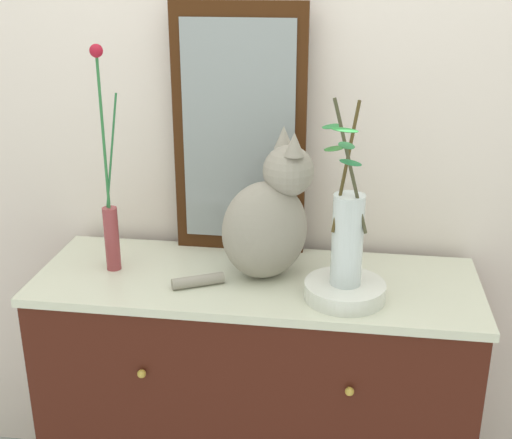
% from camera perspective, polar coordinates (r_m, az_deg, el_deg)
% --- Properties ---
extents(wall_back, '(4.40, 0.08, 2.60)m').
position_cam_1_polar(wall_back, '(2.10, 1.20, 8.68)').
color(wall_back, silver).
rests_on(wall_back, ground_plane).
extents(sideboard, '(1.28, 0.47, 0.90)m').
position_cam_1_polar(sideboard, '(2.18, -0.00, -15.55)').
color(sideboard, '#3F170E').
rests_on(sideboard, ground_plane).
extents(mirror_leaning, '(0.40, 0.03, 0.75)m').
position_cam_1_polar(mirror_leaning, '(2.03, -1.43, 7.39)').
color(mirror_leaning, '#3B1D0A').
rests_on(mirror_leaning, sideboard).
extents(cat_sitting, '(0.40, 0.27, 0.43)m').
position_cam_1_polar(cat_sitting, '(1.89, 1.12, 0.16)').
color(cat_sitting, gray).
rests_on(cat_sitting, sideboard).
extents(vase_slim_green, '(0.07, 0.04, 0.65)m').
position_cam_1_polar(vase_slim_green, '(1.98, -12.31, 0.55)').
color(vase_slim_green, '#90373C').
rests_on(vase_slim_green, sideboard).
extents(bowl_porcelain, '(0.22, 0.22, 0.05)m').
position_cam_1_polar(bowl_porcelain, '(1.84, 7.52, -5.98)').
color(bowl_porcelain, silver).
rests_on(bowl_porcelain, sideboard).
extents(vase_glass_clear, '(0.14, 0.22, 0.50)m').
position_cam_1_polar(vase_glass_clear, '(1.77, 7.72, -1.25)').
color(vase_glass_clear, silver).
rests_on(vase_glass_clear, bowl_porcelain).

